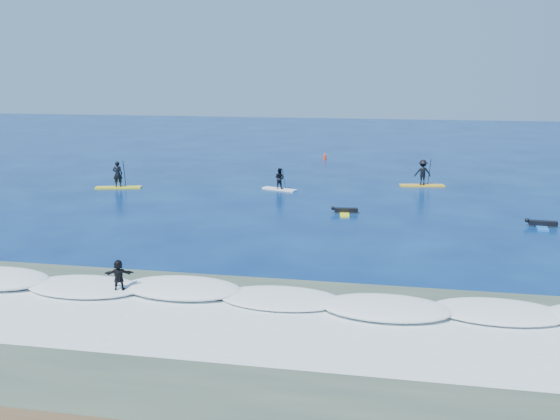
% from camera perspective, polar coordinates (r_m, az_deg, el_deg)
% --- Properties ---
extents(ground, '(160.00, 160.00, 0.00)m').
position_cam_1_polar(ground, '(33.74, 1.56, -2.16)').
color(ground, '#031749').
rests_on(ground, ground).
extents(shallow_water, '(90.00, 13.00, 0.01)m').
position_cam_1_polar(shallow_water, '(20.82, -4.82, -11.97)').
color(shallow_water, '#334639').
rests_on(shallow_water, ground).
extents(breaking_wave, '(40.00, 6.00, 0.30)m').
position_cam_1_polar(breaking_wave, '(24.39, -2.27, -8.13)').
color(breaking_wave, white).
rests_on(breaking_wave, ground).
extents(whitewater, '(34.00, 5.00, 0.02)m').
position_cam_1_polar(whitewater, '(21.70, -4.10, -10.91)').
color(whitewater, silver).
rests_on(whitewater, ground).
extents(sup_paddler_left, '(3.44, 1.67, 2.34)m').
position_cam_1_polar(sup_paddler_left, '(47.94, -14.60, 2.82)').
color(sup_paddler_left, yellow).
rests_on(sup_paddler_left, ground).
extents(sup_paddler_center, '(2.71, 1.54, 1.85)m').
position_cam_1_polar(sup_paddler_center, '(45.72, -0.05, 2.71)').
color(sup_paddler_center, white).
rests_on(sup_paddler_center, ground).
extents(sup_paddler_right, '(3.40, 1.35, 2.33)m').
position_cam_1_polar(sup_paddler_right, '(48.39, 12.91, 3.21)').
color(sup_paddler_right, gold).
rests_on(sup_paddler_right, ground).
extents(prone_paddler_near, '(1.67, 2.13, 0.44)m').
position_cam_1_polar(prone_paddler_near, '(38.53, 5.93, -0.10)').
color(prone_paddler_near, '#F8FF1B').
rests_on(prone_paddler_near, ground).
extents(prone_paddler_far, '(1.75, 2.23, 0.46)m').
position_cam_1_polar(prone_paddler_far, '(38.07, 22.77, -1.20)').
color(prone_paddler_far, blue).
rests_on(prone_paddler_far, ground).
extents(wave_surfer, '(1.90, 0.98, 1.32)m').
position_cam_1_polar(wave_surfer, '(25.23, -14.52, -5.99)').
color(wave_surfer, white).
rests_on(wave_surfer, breaking_wave).
extents(marker_buoy, '(0.30, 0.30, 0.71)m').
position_cam_1_polar(marker_buoy, '(61.24, 4.12, 4.90)').
color(marker_buoy, '#F73216').
rests_on(marker_buoy, ground).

